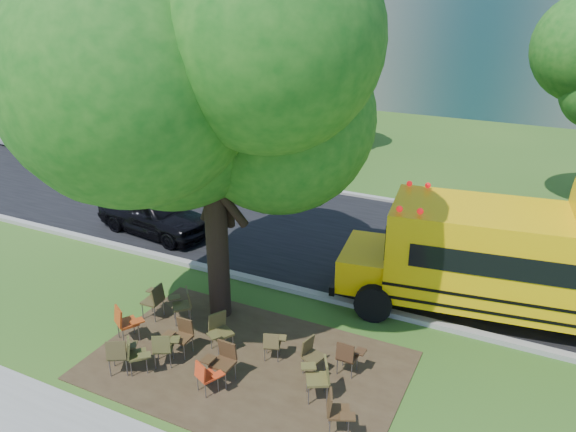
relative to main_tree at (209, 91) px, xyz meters
The scene contains 30 objects.
ground 5.98m from the main_tree, 57.23° to the right, with size 160.00×160.00×0.00m, color #255219.
dirt_patch 6.28m from the main_tree, 43.16° to the right, with size 7.00×4.50×0.03m, color #382819.
asphalt_road 8.31m from the main_tree, 83.12° to the left, with size 80.00×8.00×0.04m, color black.
kerb_near 6.11m from the main_tree, 69.44° to the left, with size 80.00×0.25×0.14m, color gray.
kerb_far 11.56m from the main_tree, 85.93° to the left, with size 80.00×0.25×0.14m, color gray.
bg_tree_0 16.45m from the main_tree, 133.50° to the left, with size 5.20×5.20×7.18m.
bg_tree_1 23.78m from the main_tree, 144.23° to the left, with size 6.00×6.00×8.40m.
bg_tree_2 15.59m from the main_tree, 106.06° to the left, with size 4.80×4.80×6.62m.
main_tree is the anchor object (origin of this frame).
chair_0 6.13m from the main_tree, 101.99° to the right, with size 0.63×0.76×0.93m.
chair_1 5.79m from the main_tree, 123.36° to the right, with size 0.82×0.64×0.97m.
chair_2 5.82m from the main_tree, 88.56° to the right, with size 0.60×0.71×0.88m.
chair_3 5.60m from the main_tree, 86.10° to the right, with size 0.58×0.54×0.90m.
chair_4 6.20m from the main_tree, 62.87° to the right, with size 0.64×0.51×0.79m.
chair_5 5.92m from the main_tree, 56.05° to the right, with size 0.63×0.56×0.96m.
chair_6 6.64m from the main_tree, 27.23° to the right, with size 0.80×0.66×0.98m.
chair_7 7.30m from the main_tree, 31.46° to the right, with size 0.72×0.62×0.91m.
chair_8 5.50m from the main_tree, 147.30° to the right, with size 0.59×0.63×0.97m.
chair_9 5.34m from the main_tree, 131.65° to the right, with size 0.81×0.64×0.94m.
chair_10 5.48m from the main_tree, 58.02° to the right, with size 0.64×0.81×0.97m.
chair_11 5.89m from the main_tree, 28.14° to the right, with size 0.53×0.59×0.78m.
chair_12 6.28m from the main_tree, 20.98° to the right, with size 0.51×0.66×0.88m.
chair_13 6.63m from the main_tree, 12.94° to the right, with size 0.57×0.51×0.87m.
chair_14 6.05m from the main_tree, 97.35° to the right, with size 0.74×0.59×0.86m.
black_car 7.87m from the main_tree, 144.59° to the left, with size 1.76×4.38×1.49m, color black.
bg_car_silver 16.33m from the main_tree, 141.32° to the left, with size 1.59×4.57×1.51m, color #97979C.
bg_car_white 22.15m from the main_tree, 153.25° to the left, with size 1.87×4.59×1.33m, color silver.
bg_car_red 12.36m from the main_tree, 138.80° to the left, with size 2.22×4.82×1.34m, color #50110D.
pedestrian_a 17.55m from the main_tree, 141.17° to the left, with size 0.62×0.41×1.69m, color #354E78.
pedestrian_b 20.81m from the main_tree, 147.08° to the left, with size 0.91×0.71×1.87m, color #805E4C.
Camera 1 is at (6.49, -9.54, 8.03)m, focal length 35.00 mm.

